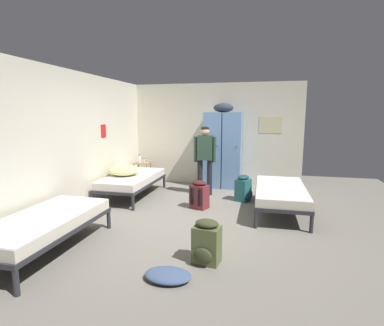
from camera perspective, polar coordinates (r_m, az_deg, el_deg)
ground_plane at (r=5.21m, az=-0.71°, el=-10.84°), size 8.81×8.81×0.00m
room_backdrop at (r=6.46m, az=-8.42°, el=4.71°), size 4.34×5.57×2.58m
locker_bank at (r=7.33m, az=5.96°, el=2.78°), size 0.90×0.55×2.07m
shelf_unit at (r=7.80m, az=-9.53°, el=-1.54°), size 0.38×0.30×0.57m
bed_left_rear at (r=6.67m, az=-11.39°, el=-3.14°), size 0.90×1.90×0.49m
bed_left_front at (r=4.42m, az=-26.68°, el=-10.41°), size 0.90×1.90×0.49m
bed_right at (r=5.73m, az=16.68°, el=-5.40°), size 0.90×1.90×0.49m
bedding_heap at (r=6.60m, az=-12.97°, el=-1.37°), size 0.65×0.64×0.22m
person_traveler at (r=6.58m, az=2.51°, el=1.74°), size 0.48×0.23×1.54m
water_bottle at (r=7.80m, az=-10.08°, el=0.81°), size 0.07×0.07×0.21m
lotion_bottle at (r=7.69m, az=-9.22°, el=0.43°), size 0.05×0.05×0.13m
backpack_olive at (r=3.72m, az=2.82°, el=-15.09°), size 0.35×0.37×0.55m
backpack_teal at (r=6.33m, az=9.92°, el=-4.89°), size 0.40×0.39×0.55m
backpack_maroon at (r=5.75m, az=1.48°, el=-6.20°), size 0.39×0.40×0.55m
clothes_pile_denim at (r=3.48m, az=-4.66°, el=-20.78°), size 0.53×0.36×0.10m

